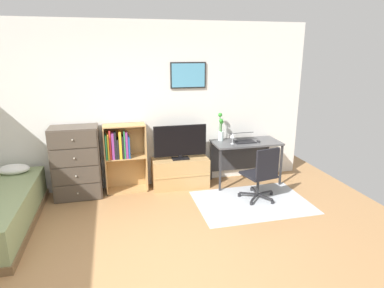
{
  "coord_description": "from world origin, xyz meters",
  "views": [
    {
      "loc": [
        -0.25,
        -2.95,
        2.24
      ],
      "look_at": [
        0.84,
        1.5,
        0.93
      ],
      "focal_mm": 30.82,
      "sensor_mm": 36.0,
      "label": 1
    }
  ],
  "objects_px": {
    "bamboo_vase": "(221,129)",
    "office_chair": "(262,173)",
    "dresser": "(77,163)",
    "computer_mouse": "(258,141)",
    "desk": "(244,148)",
    "tv_stand": "(180,173)",
    "laptop": "(243,137)",
    "bookshelf": "(122,152)",
    "wine_glass": "(233,136)",
    "television": "(180,142)"
  },
  "relations": [
    {
      "from": "dresser",
      "to": "desk",
      "type": "bearing_deg",
      "value": 0.16
    },
    {
      "from": "bookshelf",
      "to": "laptop",
      "type": "height_order",
      "value": "bookshelf"
    },
    {
      "from": "television",
      "to": "bamboo_vase",
      "type": "relative_size",
      "value": 1.81
    },
    {
      "from": "dresser",
      "to": "computer_mouse",
      "type": "bearing_deg",
      "value": -2.65
    },
    {
      "from": "tv_stand",
      "to": "bookshelf",
      "type": "bearing_deg",
      "value": 177.22
    },
    {
      "from": "dresser",
      "to": "laptop",
      "type": "height_order",
      "value": "dresser"
    },
    {
      "from": "dresser",
      "to": "television",
      "type": "bearing_deg",
      "value": -0.25
    },
    {
      "from": "laptop",
      "to": "desk",
      "type": "bearing_deg",
      "value": 26.89
    },
    {
      "from": "tv_stand",
      "to": "wine_glass",
      "type": "xyz_separation_m",
      "value": [
        0.86,
        -0.16,
        0.63
      ]
    },
    {
      "from": "television",
      "to": "computer_mouse",
      "type": "relative_size",
      "value": 8.41
    },
    {
      "from": "desk",
      "to": "bamboo_vase",
      "type": "xyz_separation_m",
      "value": [
        -0.4,
        0.1,
        0.35
      ]
    },
    {
      "from": "tv_stand",
      "to": "bamboo_vase",
      "type": "xyz_separation_m",
      "value": [
        0.73,
        0.09,
        0.7
      ]
    },
    {
      "from": "office_chair",
      "to": "laptop",
      "type": "bearing_deg",
      "value": 77.91
    },
    {
      "from": "bookshelf",
      "to": "television",
      "type": "bearing_deg",
      "value": -4.14
    },
    {
      "from": "dresser",
      "to": "laptop",
      "type": "distance_m",
      "value": 2.75
    },
    {
      "from": "bamboo_vase",
      "to": "tv_stand",
      "type": "bearing_deg",
      "value": -173.11
    },
    {
      "from": "computer_mouse",
      "to": "wine_glass",
      "type": "bearing_deg",
      "value": -179.18
    },
    {
      "from": "wine_glass",
      "to": "computer_mouse",
      "type": "bearing_deg",
      "value": 0.82
    },
    {
      "from": "desk",
      "to": "tv_stand",
      "type": "bearing_deg",
      "value": 179.64
    },
    {
      "from": "bookshelf",
      "to": "dresser",
      "type": "bearing_deg",
      "value": -175.02
    },
    {
      "from": "tv_stand",
      "to": "desk",
      "type": "xyz_separation_m",
      "value": [
        1.14,
        -0.01,
        0.35
      ]
    },
    {
      "from": "dresser",
      "to": "bamboo_vase",
      "type": "distance_m",
      "value": 2.41
    },
    {
      "from": "dresser",
      "to": "wine_glass",
      "type": "distance_m",
      "value": 2.52
    },
    {
      "from": "tv_stand",
      "to": "bamboo_vase",
      "type": "distance_m",
      "value": 1.02
    },
    {
      "from": "tv_stand",
      "to": "desk",
      "type": "bearing_deg",
      "value": -0.36
    },
    {
      "from": "laptop",
      "to": "computer_mouse",
      "type": "height_order",
      "value": "laptop"
    },
    {
      "from": "tv_stand",
      "to": "desk",
      "type": "distance_m",
      "value": 1.19
    },
    {
      "from": "dresser",
      "to": "tv_stand",
      "type": "height_order",
      "value": "dresser"
    },
    {
      "from": "bamboo_vase",
      "to": "wine_glass",
      "type": "height_order",
      "value": "bamboo_vase"
    },
    {
      "from": "computer_mouse",
      "to": "wine_glass",
      "type": "distance_m",
      "value": 0.49
    },
    {
      "from": "dresser",
      "to": "bamboo_vase",
      "type": "bearing_deg",
      "value": 2.5
    },
    {
      "from": "laptop",
      "to": "bamboo_vase",
      "type": "height_order",
      "value": "bamboo_vase"
    },
    {
      "from": "bookshelf",
      "to": "bamboo_vase",
      "type": "bearing_deg",
      "value": 1.47
    },
    {
      "from": "office_chair",
      "to": "bookshelf",
      "type": "bearing_deg",
      "value": 144.74
    },
    {
      "from": "office_chair",
      "to": "laptop",
      "type": "relative_size",
      "value": 2.25
    },
    {
      "from": "tv_stand",
      "to": "laptop",
      "type": "height_order",
      "value": "laptop"
    },
    {
      "from": "dresser",
      "to": "laptop",
      "type": "bearing_deg",
      "value": -0.26
    },
    {
      "from": "tv_stand",
      "to": "laptop",
      "type": "distance_m",
      "value": 1.23
    },
    {
      "from": "desk",
      "to": "office_chair",
      "type": "distance_m",
      "value": 0.84
    },
    {
      "from": "computer_mouse",
      "to": "television",
      "type": "bearing_deg",
      "value": 174.4
    },
    {
      "from": "computer_mouse",
      "to": "bamboo_vase",
      "type": "distance_m",
      "value": 0.67
    },
    {
      "from": "television",
      "to": "wine_glass",
      "type": "xyz_separation_m",
      "value": [
        0.86,
        -0.14,
        0.09
      ]
    },
    {
      "from": "bamboo_vase",
      "to": "office_chair",
      "type": "bearing_deg",
      "value": -68.52
    },
    {
      "from": "dresser",
      "to": "desk",
      "type": "xyz_separation_m",
      "value": [
        2.78,
        0.01,
        0.03
      ]
    },
    {
      "from": "desk",
      "to": "wine_glass",
      "type": "distance_m",
      "value": 0.42
    },
    {
      "from": "tv_stand",
      "to": "television",
      "type": "relative_size",
      "value": 1.07
    },
    {
      "from": "bookshelf",
      "to": "office_chair",
      "type": "bearing_deg",
      "value": -23.33
    },
    {
      "from": "computer_mouse",
      "to": "bamboo_vase",
      "type": "height_order",
      "value": "bamboo_vase"
    },
    {
      "from": "television",
      "to": "tv_stand",
      "type": "bearing_deg",
      "value": 90.0
    },
    {
      "from": "computer_mouse",
      "to": "bamboo_vase",
      "type": "xyz_separation_m",
      "value": [
        -0.6,
        0.24,
        0.2
      ]
    }
  ]
}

